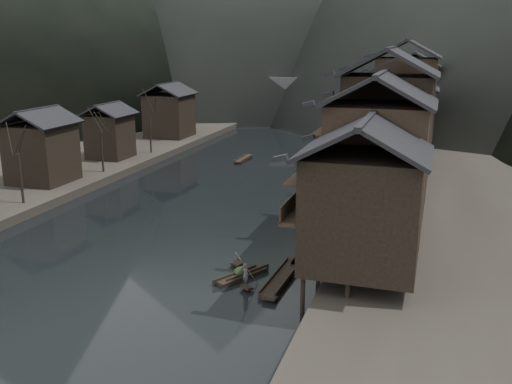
% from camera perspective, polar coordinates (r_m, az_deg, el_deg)
% --- Properties ---
extents(water, '(300.00, 300.00, 0.00)m').
position_cam_1_polar(water, '(50.13, -8.58, -4.45)').
color(water, black).
rests_on(water, ground).
extents(left_bank, '(40.00, 200.00, 1.20)m').
position_cam_1_polar(left_bank, '(100.92, -16.53, 5.40)').
color(left_bank, '#2D2823').
rests_on(left_bank, ground).
extents(stilt_houses, '(9.00, 67.60, 16.76)m').
position_cam_1_polar(stilt_houses, '(62.20, 14.02, 7.68)').
color(stilt_houses, black).
rests_on(stilt_houses, ground).
extents(left_houses, '(8.10, 53.20, 8.73)m').
position_cam_1_polar(left_houses, '(75.83, -16.05, 6.24)').
color(left_houses, black).
rests_on(left_houses, left_bank).
extents(bare_trees, '(3.80, 43.84, 7.60)m').
position_cam_1_polar(bare_trees, '(66.01, -18.10, 5.62)').
color(bare_trees, black).
rests_on(bare_trees, left_bank).
extents(moored_sampans, '(2.54, 60.74, 0.47)m').
position_cam_1_polar(moored_sampans, '(66.13, 9.10, 0.56)').
color(moored_sampans, black).
rests_on(moored_sampans, water).
extents(midriver_boats, '(10.61, 22.30, 0.44)m').
position_cam_1_polar(midriver_boats, '(86.84, 3.25, 4.23)').
color(midriver_boats, black).
rests_on(midriver_boats, water).
extents(stone_bridge, '(40.00, 6.00, 9.00)m').
position_cam_1_polar(stone_bridge, '(116.72, 7.24, 9.39)').
color(stone_bridge, '#4C4C4F').
rests_on(stone_bridge, ground).
extents(hero_sampan, '(3.05, 4.62, 0.43)m').
position_cam_1_polar(hero_sampan, '(41.38, -1.47, -8.32)').
color(hero_sampan, black).
rests_on(hero_sampan, water).
extents(cargo_heap, '(1.06, 1.39, 0.64)m').
position_cam_1_polar(cargo_heap, '(41.36, -1.52, -7.51)').
color(cargo_heap, black).
rests_on(cargo_heap, hero_sampan).
extents(boatman, '(0.69, 0.66, 1.60)m').
position_cam_1_polar(boatman, '(39.44, -1.06, -7.92)').
color(boatman, '#4D4D4F').
rests_on(boatman, hero_sampan).
extents(bamboo_pole, '(1.06, 2.28, 3.32)m').
position_cam_1_polar(bamboo_pole, '(38.48, -0.79, -4.59)').
color(bamboo_pole, '#8C7A51').
rests_on(bamboo_pole, boatman).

